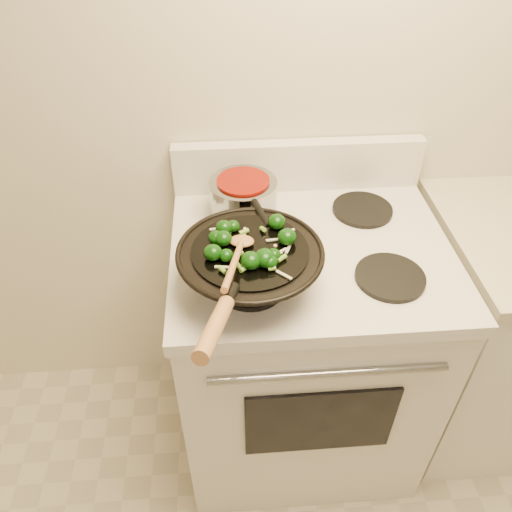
{
  "coord_description": "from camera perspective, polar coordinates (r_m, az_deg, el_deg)",
  "views": [
    {
      "loc": [
        -0.36,
        0.11,
        1.8
      ],
      "look_at": [
        -0.29,
        1.03,
        1.02
      ],
      "focal_mm": 35.0,
      "sensor_mm": 36.0,
      "label": 1
    }
  ],
  "objects": [
    {
      "name": "stove",
      "position": [
        1.72,
        5.22,
        -10.37
      ],
      "size": [
        0.78,
        0.67,
        1.08
      ],
      "color": "silver",
      "rests_on": "ground"
    },
    {
      "name": "wok",
      "position": [
        1.21,
        -0.71,
        -1.12
      ],
      "size": [
        0.36,
        0.58,
        0.23
      ],
      "color": "black",
      "rests_on": "stove"
    },
    {
      "name": "stirfry",
      "position": [
        1.17,
        -0.63,
        1.15
      ],
      "size": [
        0.23,
        0.22,
        0.04
      ],
      "color": "black",
      "rests_on": "wok"
    },
    {
      "name": "wooden_spoon",
      "position": [
        1.13,
        -2.14,
        0.29
      ],
      "size": [
        0.09,
        0.27,
        0.09
      ],
      "color": "#9F6C3E",
      "rests_on": "wok"
    },
    {
      "name": "saucepan",
      "position": [
        1.45,
        -1.43,
        6.72
      ],
      "size": [
        0.19,
        0.31,
        0.11
      ],
      "color": "gray",
      "rests_on": "stove"
    }
  ]
}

